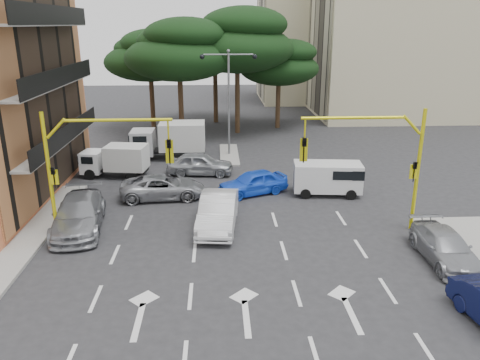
{
  "coord_description": "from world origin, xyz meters",
  "views": [
    {
      "loc": [
        -0.91,
        -18.75,
        9.67
      ],
      "look_at": [
        0.3,
        5.28,
        1.6
      ],
      "focal_mm": 35.0,
      "sensor_mm": 36.0,
      "label": 1
    }
  ],
  "objects_px": {
    "box_truck_b": "(169,141)",
    "car_white_hatch": "(218,211)",
    "car_silver_wagon": "(79,214)",
    "car_silver_cross_a": "(163,187)",
    "street_lamp_center": "(229,84)",
    "car_blue_compact": "(253,182)",
    "van_white": "(327,179)",
    "box_truck_a": "(115,161)",
    "signal_mast_left": "(88,158)",
    "car_silver_parked": "(445,247)",
    "signal_mast_right": "(382,154)",
    "car_silver_cross_b": "(200,164)"
  },
  "relations": [
    {
      "from": "car_silver_cross_b",
      "to": "car_silver_wagon",
      "type": "bearing_deg",
      "value": 152.49
    },
    {
      "from": "box_truck_a",
      "to": "box_truck_b",
      "type": "bearing_deg",
      "value": -27.88
    },
    {
      "from": "box_truck_a",
      "to": "car_silver_parked",
      "type": "bearing_deg",
      "value": -119.12
    },
    {
      "from": "signal_mast_left",
      "to": "van_white",
      "type": "bearing_deg",
      "value": 22.58
    },
    {
      "from": "signal_mast_left",
      "to": "street_lamp_center",
      "type": "distance_m",
      "value": 15.65
    },
    {
      "from": "box_truck_b",
      "to": "car_silver_wagon",
      "type": "bearing_deg",
      "value": 165.55
    },
    {
      "from": "box_truck_a",
      "to": "street_lamp_center",
      "type": "bearing_deg",
      "value": -49.59
    },
    {
      "from": "car_blue_compact",
      "to": "box_truck_b",
      "type": "distance_m",
      "value": 9.89
    },
    {
      "from": "car_blue_compact",
      "to": "box_truck_b",
      "type": "height_order",
      "value": "box_truck_b"
    },
    {
      "from": "car_silver_wagon",
      "to": "car_silver_parked",
      "type": "relative_size",
      "value": 1.24
    },
    {
      "from": "car_blue_compact",
      "to": "car_white_hatch",
      "type": "bearing_deg",
      "value": -47.46
    },
    {
      "from": "car_silver_wagon",
      "to": "signal_mast_left",
      "type": "bearing_deg",
      "value": -47.91
    },
    {
      "from": "car_silver_cross_a",
      "to": "car_silver_parked",
      "type": "distance_m",
      "value": 15.26
    },
    {
      "from": "car_silver_cross_a",
      "to": "signal_mast_right",
      "type": "bearing_deg",
      "value": -119.84
    },
    {
      "from": "van_white",
      "to": "box_truck_b",
      "type": "bearing_deg",
      "value": -123.72
    },
    {
      "from": "car_blue_compact",
      "to": "van_white",
      "type": "relative_size",
      "value": 1.07
    },
    {
      "from": "car_blue_compact",
      "to": "box_truck_b",
      "type": "xyz_separation_m",
      "value": [
        -5.69,
        8.07,
        0.65
      ]
    },
    {
      "from": "car_silver_cross_a",
      "to": "car_blue_compact",
      "type": "bearing_deg",
      "value": -90.5
    },
    {
      "from": "car_white_hatch",
      "to": "box_truck_b",
      "type": "distance_m",
      "value": 13.26
    },
    {
      "from": "street_lamp_center",
      "to": "car_silver_wagon",
      "type": "bearing_deg",
      "value": -120.44
    },
    {
      "from": "box_truck_b",
      "to": "car_silver_parked",
      "type": "bearing_deg",
      "value": -141.91
    },
    {
      "from": "car_silver_cross_a",
      "to": "van_white",
      "type": "xyz_separation_m",
      "value": [
        9.65,
        0.13,
        0.31
      ]
    },
    {
      "from": "car_silver_wagon",
      "to": "car_silver_cross_a",
      "type": "xyz_separation_m",
      "value": [
        3.65,
        4.2,
        -0.13
      ]
    },
    {
      "from": "signal_mast_left",
      "to": "car_silver_cross_b",
      "type": "relative_size",
      "value": 1.36
    },
    {
      "from": "car_silver_parked",
      "to": "van_white",
      "type": "height_order",
      "value": "van_white"
    },
    {
      "from": "car_silver_cross_a",
      "to": "signal_mast_left",
      "type": "bearing_deg",
      "value": 146.49
    },
    {
      "from": "car_white_hatch",
      "to": "box_truck_b",
      "type": "height_order",
      "value": "box_truck_b"
    },
    {
      "from": "car_blue_compact",
      "to": "car_silver_cross_a",
      "type": "distance_m",
      "value": 5.31
    },
    {
      "from": "van_white",
      "to": "car_silver_parked",
      "type": "bearing_deg",
      "value": 26.59
    },
    {
      "from": "car_silver_parked",
      "to": "signal_mast_left",
      "type": "bearing_deg",
      "value": 168.29
    },
    {
      "from": "car_blue_compact",
      "to": "car_silver_cross_b",
      "type": "bearing_deg",
      "value": -163.75
    },
    {
      "from": "car_silver_cross_a",
      "to": "box_truck_a",
      "type": "height_order",
      "value": "box_truck_a"
    },
    {
      "from": "van_white",
      "to": "box_truck_a",
      "type": "relative_size",
      "value": 0.9
    },
    {
      "from": "car_silver_parked",
      "to": "signal_mast_right",
      "type": "bearing_deg",
      "value": 120.22
    },
    {
      "from": "signal_mast_right",
      "to": "car_silver_cross_a",
      "type": "height_order",
      "value": "signal_mast_right"
    },
    {
      "from": "street_lamp_center",
      "to": "car_silver_parked",
      "type": "bearing_deg",
      "value": -63.3
    },
    {
      "from": "signal_mast_left",
      "to": "box_truck_a",
      "type": "relative_size",
      "value": 1.38
    },
    {
      "from": "van_white",
      "to": "car_white_hatch",
      "type": "bearing_deg",
      "value": -49.76
    },
    {
      "from": "van_white",
      "to": "box_truck_a",
      "type": "xyz_separation_m",
      "value": [
        -13.19,
        4.07,
        0.09
      ]
    },
    {
      "from": "car_white_hatch",
      "to": "van_white",
      "type": "bearing_deg",
      "value": 40.0
    },
    {
      "from": "signal_mast_left",
      "to": "car_silver_cross_a",
      "type": "height_order",
      "value": "signal_mast_left"
    },
    {
      "from": "signal_mast_left",
      "to": "car_white_hatch",
      "type": "relative_size",
      "value": 1.2
    },
    {
      "from": "car_white_hatch",
      "to": "signal_mast_right",
      "type": "bearing_deg",
      "value": 0.32
    },
    {
      "from": "car_blue_compact",
      "to": "van_white",
      "type": "bearing_deg",
      "value": 62.73
    },
    {
      "from": "car_silver_cross_b",
      "to": "signal_mast_left",
      "type": "bearing_deg",
      "value": 159.26
    },
    {
      "from": "street_lamp_center",
      "to": "car_blue_compact",
      "type": "relative_size",
      "value": 1.86
    },
    {
      "from": "box_truck_b",
      "to": "van_white",
      "type": "bearing_deg",
      "value": -129.87
    },
    {
      "from": "box_truck_b",
      "to": "car_white_hatch",
      "type": "bearing_deg",
      "value": -164.4
    },
    {
      "from": "car_silver_wagon",
      "to": "car_silver_cross_b",
      "type": "relative_size",
      "value": 1.25
    },
    {
      "from": "street_lamp_center",
      "to": "van_white",
      "type": "relative_size",
      "value": 1.98
    }
  ]
}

